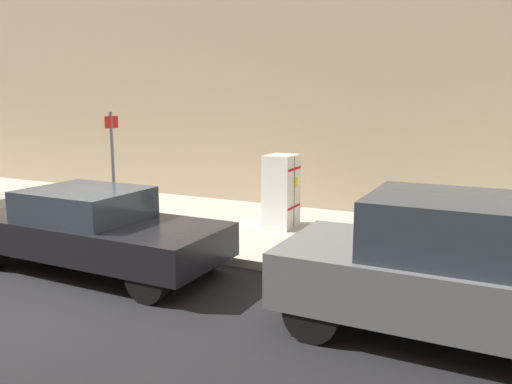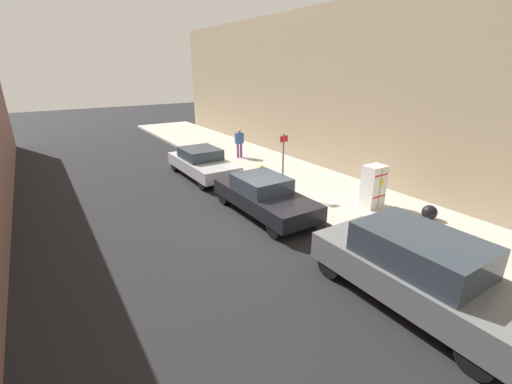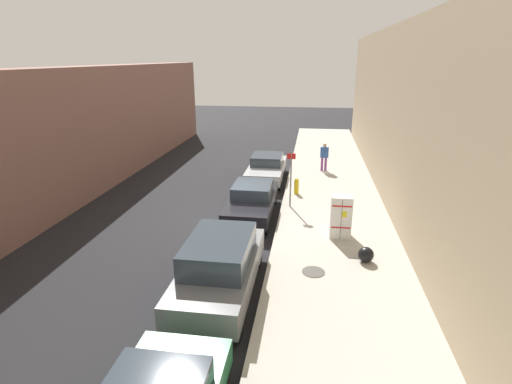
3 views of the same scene
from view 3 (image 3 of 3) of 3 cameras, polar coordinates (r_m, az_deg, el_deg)
The scene contains 13 objects.
ground_plane at distance 16.72m, azimuth -2.26°, elevation -3.87°, with size 80.00×80.00×0.00m, color black.
sidewalk_slab at distance 16.48m, azimuth 11.13°, elevation -4.28°, with size 4.54×44.00×0.16m, color #B2ADA0.
building_facade_near at distance 15.95m, azimuth 23.48°, elevation 8.06°, with size 1.76×39.60×7.78m, color tan.
building_facade_across at distance 19.08m, azimuth -27.61°, elevation 6.30°, with size 1.80×37.40×6.02m, color #7F564C.
discarded_refrigerator at distance 14.80m, azimuth 12.02°, elevation -3.43°, with size 0.76×0.61×1.57m.
manhole_cover at distance 12.61m, azimuth 8.20°, elevation -11.22°, with size 0.70×0.70×0.02m, color #47443F.
street_sign_post at distance 17.27m, azimuth 5.00°, elevation 2.26°, with size 0.36×0.07×2.48m.
fire_hydrant at distance 19.28m, azimuth 5.80°, elevation 0.89°, with size 0.22×0.22×0.76m.
trash_bag at distance 13.42m, azimuth 15.43°, elevation -8.61°, with size 0.50×0.50×0.50m, color black.
pedestrian_walking_far at distance 23.32m, azimuth 9.73°, elevation 5.20°, with size 0.46×0.22×1.61m.
parked_sedan_silver at distance 21.81m, azimuth 1.54°, elevation 3.53°, with size 1.85×4.55×1.38m.
parked_sedan_dark at distance 16.79m, azimuth -0.56°, elevation -1.15°, with size 1.79×4.52×1.38m.
parked_suv_gray at distance 11.34m, azimuth -5.21°, elevation -10.49°, with size 1.91×4.72×1.74m.
Camera 3 is at (-2.83, 15.19, 6.41)m, focal length 28.00 mm.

